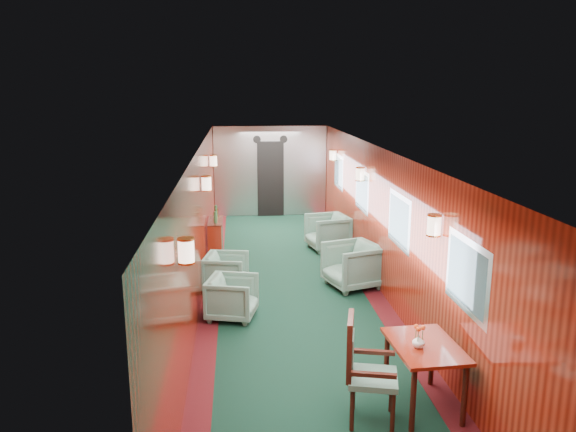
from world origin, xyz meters
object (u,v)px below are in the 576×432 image
object	(u,v)px
armchair_right_near	(352,265)
dining_table	(424,354)
armchair_right_far	(327,232)
credenza	(216,239)
armchair_left_near	(232,298)
armchair_left_far	(226,272)
side_chair	(363,365)

from	to	relation	value
armchair_right_near	dining_table	bearing A→B (deg)	-18.41
dining_table	armchair_right_far	world-z (taller)	armchair_right_far
credenza	armchair_left_near	bearing A→B (deg)	-83.33
armchair_right_far	dining_table	bearing A→B (deg)	-11.69
armchair_right_far	armchair_left_near	bearing A→B (deg)	-41.80
dining_table	armchair_right_near	bearing A→B (deg)	86.80
credenza	armchair_left_near	size ratio (longest dim) A/B	1.56
credenza	armchair_left_far	xyz separation A→B (m)	(0.24, -1.76, -0.10)
side_chair	credenza	size ratio (longest dim) A/B	1.04
armchair_right_near	armchair_right_far	distance (m)	2.36
side_chair	armchair_right_near	world-z (taller)	side_chair
dining_table	armchair_left_near	bearing A→B (deg)	125.06
dining_table	credenza	distance (m)	6.07
dining_table	armchair_left_near	xyz separation A→B (m)	(-2.05, 2.60, -0.29)
side_chair	armchair_left_near	xyz separation A→B (m)	(-1.34, 2.79, -0.30)
dining_table	armchair_right_far	bearing A→B (deg)	87.28
armchair_left_near	armchair_right_far	xyz separation A→B (m)	(2.00, 3.51, 0.05)
dining_table	armchair_right_far	distance (m)	6.12
dining_table	armchair_left_far	bearing A→B (deg)	116.35
armchair_right_near	armchair_right_far	xyz separation A→B (m)	(-0.05, 2.36, -0.02)
credenza	armchair_left_near	world-z (taller)	credenza
dining_table	armchair_left_near	size ratio (longest dim) A/B	1.43
armchair_left_far	armchair_right_near	xyz separation A→B (m)	(2.16, -0.05, 0.07)
armchair_left_near	armchair_right_near	size ratio (longest dim) A/B	0.82
armchair_right_near	armchair_left_near	bearing A→B (deg)	-79.09
dining_table	credenza	xyz separation A→B (m)	(-2.40, 5.57, -0.19)
side_chair	armchair_left_near	size ratio (longest dim) A/B	1.62
armchair_left_near	armchair_right_near	distance (m)	2.35
side_chair	armchair_right_far	bearing A→B (deg)	97.61
dining_table	side_chair	size ratio (longest dim) A/B	0.88
armchair_left_far	armchair_right_near	bearing A→B (deg)	-80.72
side_chair	armchair_left_far	xyz separation A→B (m)	(-1.45, 4.00, -0.30)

